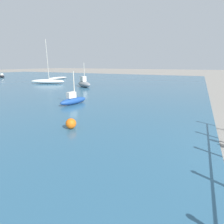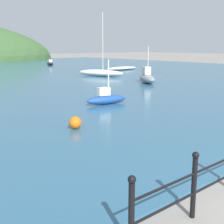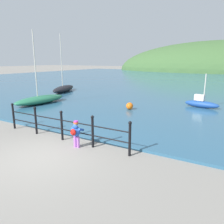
{
  "view_description": "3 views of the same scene",
  "coord_description": "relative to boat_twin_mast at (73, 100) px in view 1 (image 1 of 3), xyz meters",
  "views": [
    {
      "loc": [
        -5.81,
        2.86,
        2.71
      ],
      "look_at": [
        0.42,
        5.96,
        0.8
      ],
      "focal_mm": 28.0,
      "sensor_mm": 36.0,
      "label": 1
    },
    {
      "loc": [
        -6.27,
        -1.35,
        2.95
      ],
      "look_at": [
        0.28,
        6.3,
        0.79
      ],
      "focal_mm": 50.0,
      "sensor_mm": 36.0,
      "label": 2
    },
    {
      "loc": [
        5.41,
        -4.64,
        3.13
      ],
      "look_at": [
        0.45,
        3.85,
        0.78
      ],
      "focal_mm": 35.0,
      "sensor_mm": 36.0,
      "label": 3
    }
  ],
  "objects": [
    {
      "name": "boat_far_left",
      "position": [
        15.71,
        16.06,
        -0.1
      ],
      "size": [
        4.78,
        1.76,
        0.37
      ],
      "color": "silver",
      "rests_on": "water"
    },
    {
      "name": "boat_twin_mast",
      "position": [
        0.0,
        0.0,
        0.0
      ],
      "size": [
        2.25,
        0.95,
        2.19
      ],
      "color": "#1E4793",
      "rests_on": "water"
    },
    {
      "name": "boat_nearest_quay",
      "position": [
        8.08,
        4.82,
        0.12
      ],
      "size": [
        2.05,
        2.76,
        2.78
      ],
      "color": "gray",
      "rests_on": "water"
    },
    {
      "name": "boat_mid_harbor",
      "position": [
        8.84,
        11.51,
        0.04
      ],
      "size": [
        2.85,
        4.8,
        5.81
      ],
      "color": "silver",
      "rests_on": "water"
    },
    {
      "name": "mooring_buoy",
      "position": [
        -3.79,
        -2.89,
        -0.07
      ],
      "size": [
        0.44,
        0.44,
        0.44
      ],
      "primitive_type": "sphere",
      "color": "orange",
      "rests_on": "water"
    },
    {
      "name": "boat_red_dinghy",
      "position": [
        13.67,
        29.52,
        -0.02
      ],
      "size": [
        1.75,
        2.69,
        0.82
      ],
      "color": "black",
      "rests_on": "water"
    }
  ]
}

